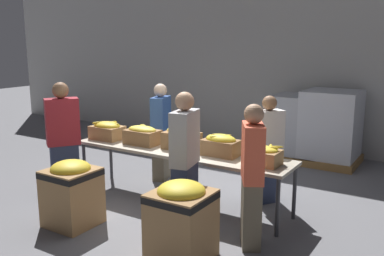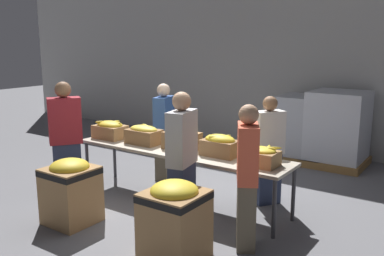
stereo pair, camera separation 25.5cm
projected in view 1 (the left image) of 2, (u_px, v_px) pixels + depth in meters
name	position (u px, v px, depth m)	size (l,w,h in m)	color
ground_plane	(180.00, 202.00, 6.03)	(30.00, 30.00, 0.00)	slate
wall_back	(281.00, 52.00, 8.74)	(16.00, 0.08, 4.00)	#B7B7B2
sorting_table	(179.00, 154.00, 5.89)	(3.22, 0.71, 0.76)	#B2A893
banana_box_0	(107.00, 130.00, 6.52)	(0.49, 0.34, 0.28)	#A37A4C
banana_box_1	(142.00, 135.00, 6.19)	(0.50, 0.32, 0.29)	olive
banana_box_2	(182.00, 138.00, 5.91)	(0.50, 0.34, 0.32)	olive
banana_box_3	(221.00, 145.00, 5.59)	(0.48, 0.29, 0.29)	olive
banana_box_4	(263.00, 155.00, 5.18)	(0.44, 0.34, 0.25)	#A37A4C
volunteer_0	(161.00, 133.00, 6.89)	(0.32, 0.46, 1.57)	#6B604C
volunteer_1	(64.00, 142.00, 6.03)	(0.44, 0.50, 1.68)	#2D3856
volunteer_2	(268.00, 150.00, 5.90)	(0.40, 0.45, 1.51)	#2D3856
volunteer_3	(252.00, 177.00, 4.61)	(0.40, 0.48, 1.59)	#6B604C
volunteer_4	(185.00, 162.00, 5.09)	(0.31, 0.48, 1.66)	#2D3856
donation_bin_0	(72.00, 191.00, 5.22)	(0.57, 0.57, 0.82)	#A37A4C
donation_bin_1	(181.00, 218.00, 4.39)	(0.59, 0.59, 0.85)	#A37A4C
pallet_stack_0	(298.00, 131.00, 8.13)	(0.95, 0.95, 1.10)	olive
pallet_stack_1	(331.00, 128.00, 7.81)	(1.04, 1.04, 1.35)	olive
pallet_stack_2	(297.00, 128.00, 8.13)	(0.98, 0.98, 1.23)	olive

